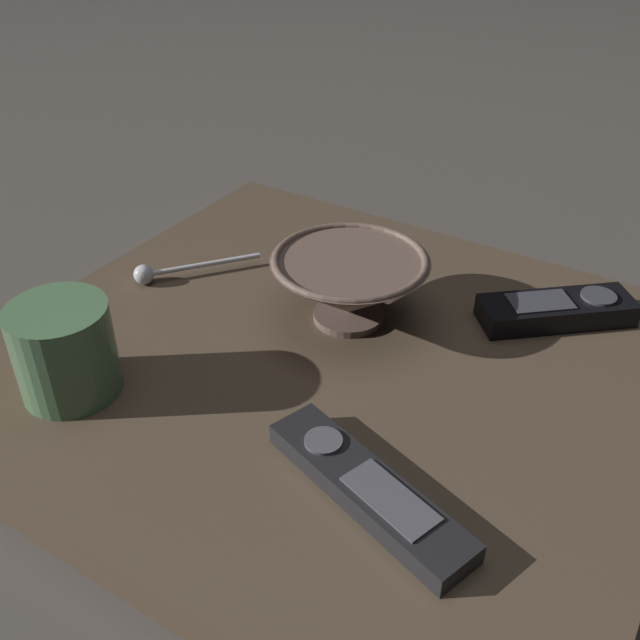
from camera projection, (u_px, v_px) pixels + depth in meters
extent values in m
plane|color=#47423D|center=(333.00, 387.00, 0.73)|extent=(6.00, 6.00, 0.00)
cube|color=#4C3D2D|center=(333.00, 371.00, 0.72)|extent=(0.58, 0.64, 0.04)
cylinder|color=brown|center=(349.00, 315.00, 0.75)|extent=(0.07, 0.07, 0.01)
cone|color=brown|center=(349.00, 287.00, 0.73)|extent=(0.16, 0.16, 0.06)
torus|color=brown|center=(350.00, 260.00, 0.72)|extent=(0.16, 0.16, 0.01)
cylinder|color=#4C724C|center=(65.00, 350.00, 0.64)|extent=(0.09, 0.09, 0.09)
cylinder|color=silver|center=(205.00, 264.00, 0.83)|extent=(0.10, 0.08, 0.01)
sphere|color=silver|center=(143.00, 275.00, 0.81)|extent=(0.02, 0.02, 0.02)
cube|color=black|center=(368.00, 489.00, 0.55)|extent=(0.10, 0.20, 0.02)
cylinder|color=#4C4C54|center=(323.00, 441.00, 0.58)|extent=(0.03, 0.03, 0.00)
cube|color=#4C4C54|center=(390.00, 499.00, 0.53)|extent=(0.05, 0.08, 0.00)
cube|color=black|center=(556.00, 311.00, 0.75)|extent=(0.14, 0.15, 0.02)
cylinder|color=#3A3A42|center=(599.00, 296.00, 0.74)|extent=(0.04, 0.04, 0.00)
cube|color=#3A3A42|center=(540.00, 301.00, 0.74)|extent=(0.07, 0.07, 0.00)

